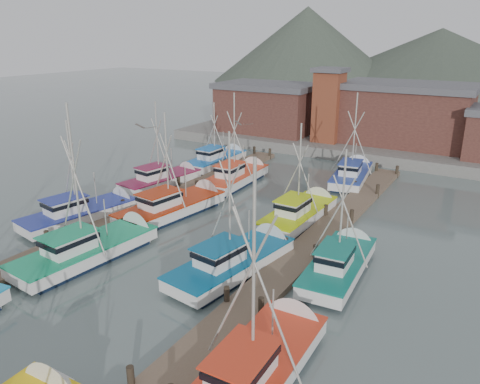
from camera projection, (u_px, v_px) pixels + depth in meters
The scene contains 21 objects.
ground at pixel (162, 264), 28.67m from camera, with size 260.00×260.00×0.00m, color #51625F.
dock_left at pixel (124, 218), 35.29m from camera, with size 2.30×46.00×1.50m.
dock_right at pixel (294, 262), 28.50m from camera, with size 2.30×46.00×1.50m.
quay at pixel (353, 142), 58.58m from camera, with size 44.00×16.00×1.20m, color gray.
shed_left at pixel (268, 107), 61.09m from camera, with size 12.72×8.48×6.20m.
shed_center at pixel (406, 113), 54.35m from camera, with size 14.84×9.54×6.90m.
lookout_tower at pixel (328, 105), 54.70m from camera, with size 3.60×3.60×8.50m.
distant_hills at pixel (403, 83), 134.58m from camera, with size 175.00×140.00×42.00m.
boat_4 at pixel (94, 247), 29.32m from camera, with size 4.26×10.01×10.69m.
boat_5 at pixel (238, 260), 27.75m from camera, with size 4.21×9.69×9.32m.
boat_6 at pixel (86, 212), 35.15m from camera, with size 4.41×9.50×8.52m.
boat_7 at pixel (261, 363), 19.04m from camera, with size 4.16×9.36×10.32m.
boat_8 at pixel (177, 206), 36.50m from camera, with size 4.35×10.08×8.93m.
boat_9 at pixel (302, 212), 35.13m from camera, with size 3.35×8.91×8.26m.
boat_10 at pixel (165, 179), 43.05m from camera, with size 3.83×8.73×8.56m.
boat_11 at pixel (341, 262), 27.42m from camera, with size 3.39×8.57×8.32m.
boat_12 at pixel (238, 176), 44.06m from camera, with size 3.72×9.07×9.28m.
boat_13 at pixel (352, 174), 44.73m from camera, with size 3.98×9.23×9.20m.
boat_14 at pixel (219, 159), 49.97m from camera, with size 3.16×8.73×7.50m.
gull_near at pixel (146, 127), 25.61m from camera, with size 1.55×0.63×0.24m.
gull_far at pixel (244, 124), 29.12m from camera, with size 1.50×0.66×0.24m.
Camera 1 is at (17.31, -19.64, 13.40)m, focal length 35.00 mm.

